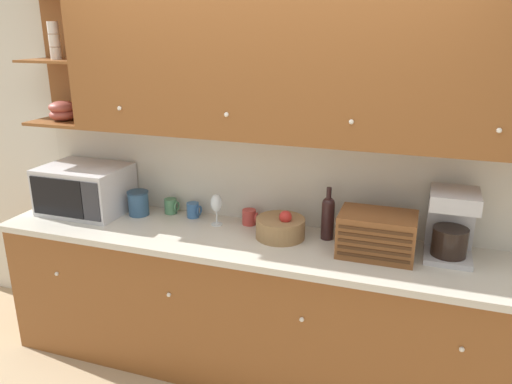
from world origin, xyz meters
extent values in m
plane|color=tan|center=(0.00, 0.00, 0.00)|extent=(24.00, 24.00, 0.00)
cube|color=beige|center=(0.00, 0.03, 1.30)|extent=(5.59, 0.06, 2.60)
cube|color=brown|center=(0.00, -0.31, 0.44)|extent=(3.19, 0.62, 0.88)
cube|color=beige|center=(0.00, -0.32, 0.90)|extent=(3.21, 0.65, 0.04)
sphere|color=white|center=(-1.20, -0.62, 0.63)|extent=(0.03, 0.03, 0.03)
sphere|color=white|center=(-0.40, -0.62, 0.63)|extent=(0.03, 0.03, 0.03)
sphere|color=white|center=(0.40, -0.62, 0.63)|extent=(0.03, 0.03, 0.03)
sphere|color=white|center=(1.20, -0.62, 0.63)|extent=(0.03, 0.03, 0.03)
cube|color=beige|center=(0.00, -0.01, 1.21)|extent=(3.19, 0.01, 0.58)
cube|color=brown|center=(0.21, -0.16, 1.93)|extent=(2.77, 0.32, 0.85)
cube|color=brown|center=(-1.39, -0.01, 1.93)|extent=(0.42, 0.02, 0.85)
cube|color=brown|center=(-1.39, -0.16, 1.51)|extent=(0.42, 0.32, 0.02)
cube|color=brown|center=(-1.39, -0.16, 1.91)|extent=(0.42, 0.32, 0.02)
sphere|color=white|center=(-0.83, -0.33, 1.66)|extent=(0.03, 0.03, 0.03)
sphere|color=white|center=(-0.14, -0.33, 1.66)|extent=(0.03, 0.03, 0.03)
sphere|color=white|center=(0.56, -0.33, 1.66)|extent=(0.03, 0.03, 0.03)
sphere|color=white|center=(1.25, -0.33, 1.66)|extent=(0.03, 0.03, 0.03)
ellipsoid|color=#9E473D|center=(-1.39, -0.16, 1.56)|extent=(0.18, 0.18, 0.08)
ellipsoid|color=#9E473D|center=(-1.39, -0.16, 1.61)|extent=(0.18, 0.18, 0.08)
cylinder|color=silver|center=(-1.39, -0.16, 1.96)|extent=(0.07, 0.07, 0.08)
cylinder|color=silver|center=(-1.39, -0.16, 2.04)|extent=(0.07, 0.07, 0.08)
cylinder|color=silver|center=(-1.39, -0.16, 2.12)|extent=(0.07, 0.07, 0.08)
cube|color=silver|center=(-1.22, -0.23, 1.08)|extent=(0.55, 0.42, 0.32)
cube|color=black|center=(-1.28, -0.44, 1.08)|extent=(0.39, 0.01, 0.25)
cube|color=#2D2D33|center=(-1.02, -0.44, 1.08)|extent=(0.12, 0.01, 0.25)
cylinder|color=#33567A|center=(-0.84, -0.18, 1.00)|extent=(0.13, 0.13, 0.15)
cylinder|color=navy|center=(-0.84, -0.18, 1.08)|extent=(0.14, 0.14, 0.01)
cylinder|color=#4C845B|center=(-0.66, -0.08, 0.97)|extent=(0.08, 0.08, 0.10)
torus|color=#4C845B|center=(-0.61, -0.08, 0.97)|extent=(0.01, 0.07, 0.07)
cylinder|color=#38669E|center=(-0.48, -0.10, 0.97)|extent=(0.08, 0.08, 0.10)
torus|color=#38669E|center=(-0.43, -0.10, 0.97)|extent=(0.01, 0.07, 0.07)
cylinder|color=silver|center=(-0.28, -0.17, 0.92)|extent=(0.07, 0.07, 0.01)
cylinder|color=silver|center=(-0.28, -0.17, 0.97)|extent=(0.01, 0.01, 0.08)
ellipsoid|color=silver|center=(-0.28, -0.17, 1.06)|extent=(0.07, 0.07, 0.12)
cylinder|color=#B73D38|center=(-0.09, -0.10, 0.97)|extent=(0.09, 0.09, 0.10)
torus|color=#B73D38|center=(-0.04, -0.10, 0.97)|extent=(0.01, 0.07, 0.07)
cylinder|color=#937047|center=(0.16, -0.24, 0.98)|extent=(0.29, 0.29, 0.12)
sphere|color=red|center=(0.20, -0.26, 1.06)|extent=(0.08, 0.08, 0.08)
cylinder|color=black|center=(0.43, -0.16, 1.03)|extent=(0.08, 0.08, 0.22)
sphere|color=black|center=(0.43, -0.16, 1.14)|extent=(0.08, 0.08, 0.08)
cylinder|color=black|center=(0.43, -0.16, 1.20)|extent=(0.03, 0.03, 0.08)
cube|color=brown|center=(0.73, -0.29, 1.04)|extent=(0.41, 0.28, 0.24)
cube|color=#432713|center=(0.73, -0.43, 0.96)|extent=(0.38, 0.01, 0.02)
cube|color=#432713|center=(0.73, -0.43, 1.00)|extent=(0.38, 0.01, 0.02)
cube|color=#432713|center=(0.73, -0.43, 1.04)|extent=(0.38, 0.01, 0.02)
cube|color=#432713|center=(0.73, -0.43, 1.08)|extent=(0.38, 0.01, 0.02)
cube|color=#432713|center=(0.73, -0.43, 1.12)|extent=(0.38, 0.01, 0.02)
cube|color=#B7B7BC|center=(1.10, -0.21, 0.93)|extent=(0.25, 0.27, 0.03)
cylinder|color=black|center=(1.10, -0.23, 1.03)|extent=(0.19, 0.19, 0.15)
cube|color=#B7B7BC|center=(1.10, -0.11, 1.11)|extent=(0.25, 0.06, 0.38)
cube|color=#B7B7BC|center=(1.10, -0.21, 1.26)|extent=(0.25, 0.27, 0.08)
camera|label=1|loc=(0.92, -2.89, 2.12)|focal=35.00mm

